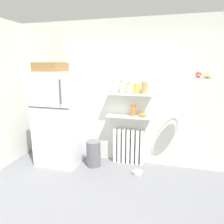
# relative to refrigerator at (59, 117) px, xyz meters

# --- Properties ---
(ground_plane) EXTENTS (7.04, 7.04, 0.00)m
(ground_plane) POSITION_rel_refrigerator_xyz_m (1.31, -1.16, -0.89)
(ground_plane) COLOR slate
(back_wall) EXTENTS (7.04, 0.10, 2.60)m
(back_wall) POSITION_rel_refrigerator_xyz_m (1.31, 0.39, 0.41)
(back_wall) COLOR silver
(back_wall) RESTS_ON ground_plane
(refrigerator) EXTENTS (0.78, 0.72, 1.86)m
(refrigerator) POSITION_rel_refrigerator_xyz_m (0.00, 0.00, 0.00)
(refrigerator) COLOR silver
(refrigerator) RESTS_ON ground_plane
(radiator) EXTENTS (0.57, 0.12, 0.66)m
(radiator) POSITION_rel_refrigerator_xyz_m (1.26, 0.26, -0.56)
(radiator) COLOR white
(radiator) RESTS_ON ground_plane
(wall_shelf_lower) EXTENTS (0.80, 0.22, 0.02)m
(wall_shelf_lower) POSITION_rel_refrigerator_xyz_m (1.26, 0.23, 0.03)
(wall_shelf_lower) COLOR white
(wall_shelf_upper) EXTENTS (0.80, 0.22, 0.02)m
(wall_shelf_upper) POSITION_rel_refrigerator_xyz_m (1.26, 0.23, 0.43)
(wall_shelf_upper) COLOR white
(storage_jar_0) EXTENTS (0.12, 0.12, 0.21)m
(storage_jar_0) POSITION_rel_refrigerator_xyz_m (1.00, 0.23, 0.55)
(storage_jar_0) COLOR silver
(storage_jar_0) RESTS_ON wall_shelf_upper
(storage_jar_1) EXTENTS (0.08, 0.08, 0.22)m
(storage_jar_1) POSITION_rel_refrigerator_xyz_m (1.13, 0.23, 0.56)
(storage_jar_1) COLOR beige
(storage_jar_1) RESTS_ON wall_shelf_upper
(storage_jar_2) EXTENTS (0.09, 0.09, 0.19)m
(storage_jar_2) POSITION_rel_refrigerator_xyz_m (1.26, 0.23, 0.54)
(storage_jar_2) COLOR beige
(storage_jar_2) RESTS_ON wall_shelf_upper
(storage_jar_3) EXTENTS (0.09, 0.09, 0.18)m
(storage_jar_3) POSITION_rel_refrigerator_xyz_m (1.39, 0.23, 0.53)
(storage_jar_3) COLOR yellow
(storage_jar_3) RESTS_ON wall_shelf_upper
(storage_jar_4) EXTENTS (0.10, 0.10, 0.21)m
(storage_jar_4) POSITION_rel_refrigerator_xyz_m (1.53, 0.23, 0.55)
(storage_jar_4) COLOR tan
(storage_jar_4) RESTS_ON wall_shelf_upper
(vase) EXTENTS (0.08, 0.08, 0.20)m
(vase) POSITION_rel_refrigerator_xyz_m (1.34, 0.23, 0.14)
(vase) COLOR #CC7033
(vase) RESTS_ON wall_shelf_lower
(shelf_bowl) EXTENTS (0.14, 0.14, 0.06)m
(shelf_bowl) POSITION_rel_refrigerator_xyz_m (1.51, 0.23, 0.07)
(shelf_bowl) COLOR orange
(shelf_bowl) RESTS_ON wall_shelf_lower
(trash_bin) EXTENTS (0.26, 0.26, 0.47)m
(trash_bin) POSITION_rel_refrigerator_xyz_m (0.66, -0.01, -0.65)
(trash_bin) COLOR slate
(trash_bin) RESTS_ON ground_plane
(pet_food_bowl) EXTENTS (0.17, 0.17, 0.05)m
(pet_food_bowl) POSITION_rel_refrigerator_xyz_m (1.49, -0.12, -0.86)
(pet_food_bowl) COLOR #B7B7BC
(pet_food_bowl) RESTS_ON ground_plane
(hanging_fruit_basket) EXTENTS (0.31, 0.31, 0.09)m
(hanging_fruit_basket) POSITION_rel_refrigerator_xyz_m (2.37, -0.14, 0.79)
(hanging_fruit_basket) COLOR #B2B2B7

